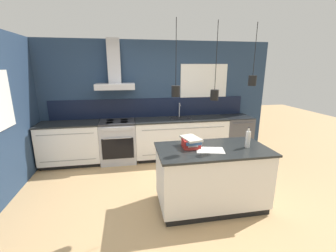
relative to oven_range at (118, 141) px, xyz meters
name	(u,v)px	position (x,y,z in m)	size (l,w,h in m)	color
ground_plane	(166,199)	(0.77, -1.69, -0.46)	(16.00, 16.00, 0.00)	tan
wall_back	(149,98)	(0.73, 0.31, 0.90)	(5.60, 2.39, 2.60)	navy
wall_left	(3,115)	(-1.66, -0.99, 0.85)	(0.08, 3.80, 2.60)	navy
counter_run_left	(71,144)	(-0.99, 0.01, 0.01)	(1.24, 0.64, 0.91)	black
counter_run_sink	(181,137)	(1.41, 0.01, 0.01)	(2.08, 0.64, 1.24)	black
oven_range	(118,141)	(0.00, 0.00, 0.00)	(0.75, 0.66, 0.91)	#B5B5BA
dishwasher	(235,135)	(2.76, 0.00, 0.00)	(0.62, 0.65, 0.91)	#4C4C51
kitchen_island	(211,177)	(1.41, -1.94, 0.00)	(1.60, 0.85, 0.91)	black
bottle_on_island	(248,139)	(1.91, -1.98, 0.58)	(0.07, 0.07, 0.30)	silver
book_stack	(191,142)	(1.11, -1.82, 0.53)	(0.28, 0.37, 0.14)	#B2332D
red_supply_box	(191,143)	(1.11, -1.85, 0.52)	(0.24, 0.20, 0.12)	red
paper_pile	(210,150)	(1.34, -2.01, 0.46)	(0.43, 0.33, 0.01)	silver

